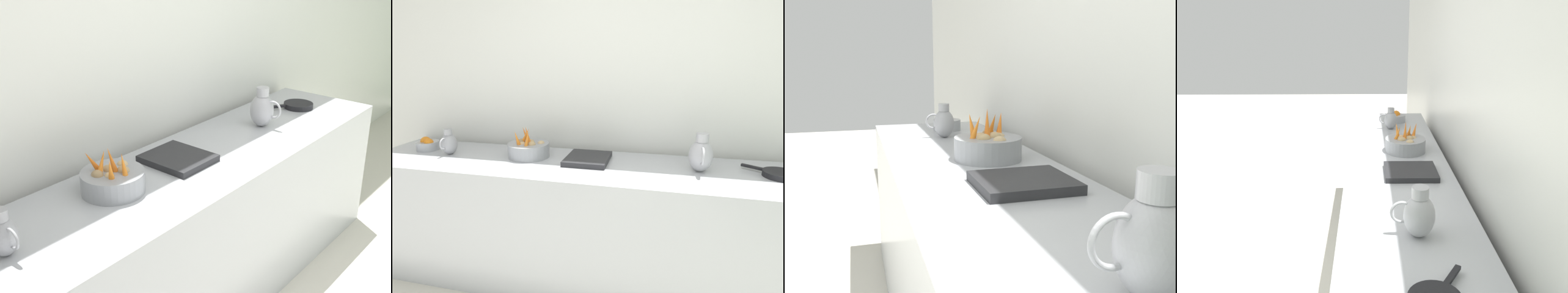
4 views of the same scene
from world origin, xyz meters
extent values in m
cube|color=silver|center=(-1.95, 0.20, 1.50)|extent=(0.10, 8.36, 3.00)
cube|color=#ADAFB5|center=(-1.48, -0.30, 0.46)|extent=(0.72, 3.27, 0.92)
cylinder|color=gray|center=(-1.56, -0.73, 0.97)|extent=(0.31, 0.31, 0.10)
torus|color=gray|center=(-1.56, -0.73, 0.93)|extent=(0.18, 0.18, 0.01)
cone|color=orange|center=(-1.59, -0.77, 1.07)|extent=(0.06, 0.09, 0.14)
cone|color=orange|center=(-1.50, -0.71, 1.06)|extent=(0.08, 0.05, 0.13)
cone|color=orange|center=(-1.63, -0.78, 1.07)|extent=(0.08, 0.10, 0.13)
cone|color=orange|center=(-1.56, -0.73, 1.07)|extent=(0.06, 0.08, 0.16)
cone|color=orange|center=(-1.50, -0.79, 1.06)|extent=(0.07, 0.07, 0.13)
ellipsoid|color=tan|center=(-1.53, -0.69, 1.02)|extent=(0.07, 0.06, 0.05)
ellipsoid|color=#9E7F56|center=(-1.59, -0.80, 1.02)|extent=(0.06, 0.05, 0.05)
ellipsoid|color=tan|center=(-1.59, -0.64, 1.02)|extent=(0.06, 0.05, 0.04)
ellipsoid|color=tan|center=(-1.54, -0.77, 1.02)|extent=(0.05, 0.05, 0.04)
ellipsoid|color=tan|center=(-1.59, -0.73, 1.02)|extent=(0.07, 0.06, 0.05)
ellipsoid|color=tan|center=(-1.62, -0.74, 1.02)|extent=(0.06, 0.05, 0.04)
ellipsoid|color=#A3A3A8|center=(-1.51, 0.48, 1.03)|extent=(0.15, 0.15, 0.21)
cylinder|color=#A3A3A8|center=(-1.51, 0.48, 1.15)|extent=(0.08, 0.08, 0.06)
torus|color=#A3A3A8|center=(-1.43, 0.48, 1.05)|extent=(0.11, 0.01, 0.11)
ellipsoid|color=#939399|center=(-1.49, -1.35, 1.00)|extent=(0.12, 0.12, 0.16)
torus|color=#939399|center=(-1.42, -1.35, 1.02)|extent=(0.09, 0.01, 0.09)
cube|color=#232326|center=(-1.55, -0.28, 0.94)|extent=(0.34, 0.30, 0.04)
cylinder|color=black|center=(-1.51, 0.95, 0.94)|extent=(0.20, 0.20, 0.03)
cube|color=black|center=(-1.60, 0.81, 0.95)|extent=(0.09, 0.12, 0.02)
camera|label=1|loc=(0.13, -2.17, 2.06)|focal=47.44mm
camera|label=2|loc=(0.51, 0.20, 1.62)|focal=28.62mm
camera|label=3|loc=(-0.99, 1.12, 1.37)|focal=40.27mm
camera|label=4|loc=(-1.27, 2.12, 1.93)|focal=36.31mm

